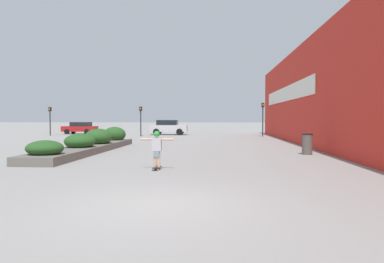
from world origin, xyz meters
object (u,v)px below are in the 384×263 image
object	(u,v)px
skateboard	(157,168)
traffic_light_far_left	(50,116)
car_leftmost	(80,128)
car_center_left	(350,128)
skateboarder	(157,145)
trash_bin	(307,144)
traffic_light_right	(263,114)
car_center_right	(169,127)
traffic_light_left	(141,116)

from	to	relation	value
skateboard	traffic_light_far_left	distance (m)	28.30
car_leftmost	car_center_left	bearing A→B (deg)	-86.74
skateboarder	trash_bin	bearing A→B (deg)	44.35
trash_bin	traffic_light_far_left	bearing A→B (deg)	141.84
skateboard	car_leftmost	distance (m)	31.03
skateboarder	trash_bin	size ratio (longest dim) A/B	1.21
traffic_light_right	skateboarder	bearing A→B (deg)	-106.38
car_leftmost	car_center_right	xyz separation A→B (m)	(10.86, -1.47, 0.13)
car_center_right	car_center_left	bearing A→B (deg)	98.85
skateboard	trash_bin	size ratio (longest dim) A/B	0.61
skateboarder	car_center_right	bearing A→B (deg)	101.43
skateboarder	trash_bin	world-z (taller)	skateboarder
skateboard	trash_bin	world-z (taller)	trash_bin
skateboard	car_center_left	size ratio (longest dim) A/B	0.16
skateboard	traffic_light_far_left	size ratio (longest dim) A/B	0.21
skateboarder	skateboard	bearing A→B (deg)	-92.86
car_center_right	traffic_light_right	size ratio (longest dim) A/B	1.21
trash_bin	car_center_left	xyz separation A→B (m)	(11.05, 23.72, 0.22)
traffic_light_left	traffic_light_far_left	world-z (taller)	traffic_light_left
skateboard	traffic_light_left	xyz separation A→B (m)	(-5.74, 22.91, 2.06)
traffic_light_far_left	car_leftmost	bearing A→B (deg)	68.96
skateboard	traffic_light_left	distance (m)	23.71
traffic_light_left	traffic_light_far_left	bearing A→B (deg)	177.12
traffic_light_far_left	skateboard	bearing A→B (deg)	-56.06
skateboard	traffic_light_right	distance (m)	24.45
skateboarder	car_leftmost	bearing A→B (deg)	121.40
traffic_light_right	car_center_left	bearing A→B (deg)	28.96
car_leftmost	traffic_light_right	bearing A→B (deg)	-101.44
traffic_light_right	traffic_light_far_left	world-z (taller)	traffic_light_right
skateboarder	traffic_light_right	bearing A→B (deg)	77.89
traffic_light_left	traffic_light_right	bearing A→B (deg)	2.01
car_leftmost	traffic_light_far_left	world-z (taller)	traffic_light_far_left
skateboarder	car_center_right	distance (m)	26.34
traffic_light_left	traffic_light_right	xyz separation A→B (m)	(12.61, 0.44, 0.22)
car_leftmost	car_center_right	world-z (taller)	car_center_right
skateboarder	traffic_light_left	bearing A→B (deg)	108.34
trash_bin	traffic_light_right	bearing A→B (deg)	89.74
skateboarder	car_leftmost	xyz separation A→B (m)	(-14.15, 27.61, -0.14)
skateboard	car_leftmost	bearing A→B (deg)	121.40
car_center_right	skateboarder	bearing A→B (deg)	7.17
traffic_light_right	traffic_light_far_left	size ratio (longest dim) A/B	1.12
traffic_light_right	trash_bin	bearing A→B (deg)	-90.26
traffic_light_left	car_center_right	bearing A→B (deg)	52.73
car_leftmost	traffic_light_far_left	xyz separation A→B (m)	(-1.61, -4.19, 1.38)
traffic_light_left	traffic_light_right	world-z (taller)	traffic_light_right
car_center_right	traffic_light_right	xyz separation A→B (m)	(10.15, -2.78, 1.48)
trash_bin	car_center_left	size ratio (longest dim) A/B	0.25
trash_bin	car_leftmost	world-z (taller)	car_leftmost
trash_bin	car_center_left	distance (m)	26.17
trash_bin	car_center_right	size ratio (longest dim) A/B	0.26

